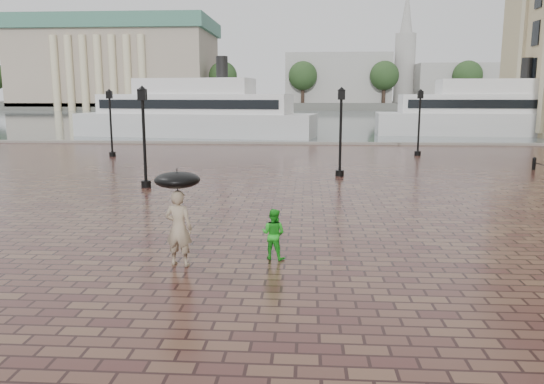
{
  "coord_description": "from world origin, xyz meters",
  "views": [
    {
      "loc": [
        1.28,
        -13.34,
        4.12
      ],
      "look_at": [
        0.3,
        1.51,
        1.4
      ],
      "focal_mm": 35.0,
      "sensor_mm": 36.0,
      "label": 1
    }
  ],
  "objects_px": {
    "adult_pedestrian": "(179,228)",
    "child_pedestrian": "(273,234)",
    "ferry_far": "(494,112)",
    "street_lamps": "(259,127)",
    "ferry_near": "(196,113)"
  },
  "relations": [
    {
      "from": "adult_pedestrian",
      "to": "ferry_near",
      "type": "distance_m",
      "value": 41.82
    },
    {
      "from": "street_lamps",
      "to": "adult_pedestrian",
      "type": "distance_m",
      "value": 18.55
    },
    {
      "from": "ferry_near",
      "to": "ferry_far",
      "type": "relative_size",
      "value": 1.01
    },
    {
      "from": "adult_pedestrian",
      "to": "ferry_far",
      "type": "bearing_deg",
      "value": -105.55
    },
    {
      "from": "child_pedestrian",
      "to": "ferry_near",
      "type": "height_order",
      "value": "ferry_near"
    },
    {
      "from": "street_lamps",
      "to": "ferry_near",
      "type": "distance_m",
      "value": 24.04
    },
    {
      "from": "adult_pedestrian",
      "to": "child_pedestrian",
      "type": "bearing_deg",
      "value": -152.08
    },
    {
      "from": "ferry_near",
      "to": "ferry_far",
      "type": "bearing_deg",
      "value": 15.72
    },
    {
      "from": "adult_pedestrian",
      "to": "ferry_far",
      "type": "relative_size",
      "value": 0.08
    },
    {
      "from": "street_lamps",
      "to": "child_pedestrian",
      "type": "bearing_deg",
      "value": -83.72
    },
    {
      "from": "ferry_far",
      "to": "ferry_near",
      "type": "bearing_deg",
      "value": -169.58
    },
    {
      "from": "ferry_near",
      "to": "ferry_far",
      "type": "distance_m",
      "value": 30.91
    },
    {
      "from": "street_lamps",
      "to": "ferry_far",
      "type": "xyz_separation_m",
      "value": [
        22.24,
        26.2,
        0.04
      ]
    },
    {
      "from": "ferry_near",
      "to": "ferry_far",
      "type": "xyz_separation_m",
      "value": [
        30.69,
        3.7,
        -0.01
      ]
    },
    {
      "from": "ferry_near",
      "to": "street_lamps",
      "type": "bearing_deg",
      "value": -60.55
    }
  ]
}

